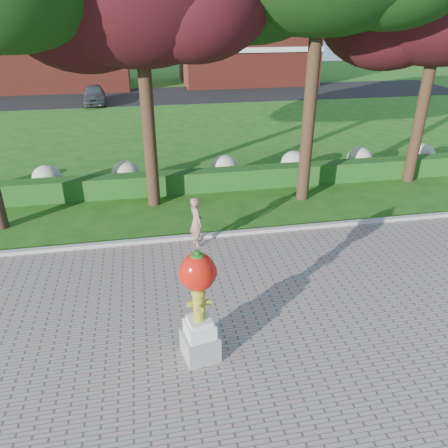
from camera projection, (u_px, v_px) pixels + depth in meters
name	position (u px, v px, depth m)	size (l,w,h in m)	color
ground	(245.00, 291.00, 11.06)	(100.00, 100.00, 0.00)	#1F4D13
walkway	(297.00, 423.00, 7.53)	(40.00, 14.00, 0.04)	gray
curb	(223.00, 235.00, 13.67)	(40.00, 0.18, 0.15)	#ADADA5
lawn_hedge	(204.00, 180.00, 17.04)	(24.00, 0.70, 0.80)	#1A3F12
hydrangea_row	(214.00, 168.00, 17.95)	(20.10, 1.10, 0.99)	#A7B288
street	(167.00, 95.00, 35.70)	(50.00, 8.00, 0.02)	black
building_left	(44.00, 46.00, 37.76)	(14.00, 8.00, 7.00)	maroon
building_right	(246.00, 46.00, 40.88)	(12.00, 8.00, 6.40)	maroon
hydrant_sculpture	(199.00, 303.00, 8.39)	(0.79, 0.79, 2.48)	gray
woman	(196.00, 222.00, 12.84)	(0.56, 0.37, 1.53)	#9F655A
parked_car	(94.00, 94.00, 32.24)	(1.60, 3.99, 1.36)	#42454A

